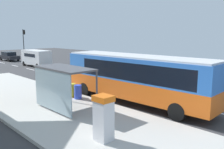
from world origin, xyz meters
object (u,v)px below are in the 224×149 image
object	(u,v)px
bus	(135,76)
ticket_machine	(104,118)
traffic_light_near_side	(24,40)
recycling_bin_yellow	(72,90)
sedan_near	(9,56)
white_van	(36,57)
bus_shelter	(60,78)
recycling_bin_blue	(78,92)

from	to	relation	value
bus	ticket_machine	xyz separation A→B (m)	(-5.64, -3.13, -0.67)
ticket_machine	traffic_light_near_side	world-z (taller)	traffic_light_near_side
recycling_bin_yellow	traffic_light_near_side	bearing A→B (deg)	71.63
sedan_near	ticket_machine	distance (m)	36.44
white_van	bus_shelter	world-z (taller)	bus_shelter
white_van	recycling_bin_blue	size ratio (longest dim) A/B	5.52
recycling_bin_blue	traffic_light_near_side	world-z (taller)	traffic_light_near_side
white_van	recycling_bin_yellow	world-z (taller)	white_van
bus	recycling_bin_blue	world-z (taller)	bus
sedan_near	bus_shelter	distance (m)	31.58
bus	ticket_machine	world-z (taller)	bus
sedan_near	recycling_bin_yellow	world-z (taller)	sedan_near
ticket_machine	traffic_light_near_side	bearing A→B (deg)	70.39
white_van	recycling_bin_yellow	bearing A→B (deg)	-109.48
traffic_light_near_side	sedan_near	bearing A→B (deg)	-163.75
recycling_bin_blue	recycling_bin_yellow	world-z (taller)	same
bus	ticket_machine	bearing A→B (deg)	-150.98
white_van	recycling_bin_blue	world-z (taller)	white_van
white_van	sedan_near	bearing A→B (deg)	89.46
recycling_bin_blue	bus_shelter	world-z (taller)	bus_shelter
ticket_machine	traffic_light_near_side	size ratio (longest dim) A/B	0.36
bus	sedan_near	xyz separation A→B (m)	(4.01, 32.00, -1.05)
recycling_bin_yellow	traffic_light_near_side	size ratio (longest dim) A/B	0.18
recycling_bin_yellow	ticket_machine	bearing A→B (deg)	-114.69
traffic_light_near_side	recycling_bin_blue	bearing A→B (deg)	-107.96
ticket_machine	white_van	bearing A→B (deg)	69.05
ticket_machine	bus_shelter	distance (m)	4.99
sedan_near	traffic_light_near_side	size ratio (longest dim) A/B	0.84
recycling_bin_yellow	bus_shelter	bearing A→B (deg)	-137.15
bus	recycling_bin_yellow	xyz separation A→B (m)	(-2.49, 3.73, -1.19)
white_van	sedan_near	world-z (taller)	white_van
recycling_bin_blue	traffic_light_near_side	bearing A→B (deg)	72.04
traffic_light_near_side	bus_shelter	world-z (taller)	traffic_light_near_side
ticket_machine	recycling_bin_yellow	size ratio (longest dim) A/B	2.04
white_van	bus	bearing A→B (deg)	-100.16
white_van	ticket_machine	distance (m)	26.72
bus_shelter	recycling_bin_blue	bearing A→B (deg)	31.44
ticket_machine	traffic_light_near_side	xyz separation A→B (m)	(12.85, 36.07, 2.38)
recycling_bin_blue	ticket_machine	bearing A→B (deg)	-117.11
sedan_near	recycling_bin_blue	xyz separation A→B (m)	(-6.50, -28.97, -0.14)
bus	recycling_bin_yellow	bearing A→B (deg)	123.68
white_van	bus_shelter	bearing A→B (deg)	-113.15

